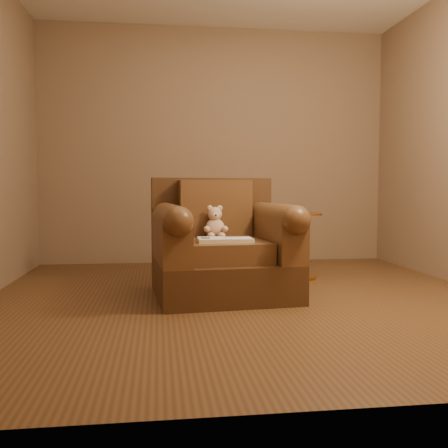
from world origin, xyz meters
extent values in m
plane|color=brown|center=(0.00, 0.00, 0.00)|extent=(4.00, 4.00, 0.00)
cube|color=#846951|center=(0.00, 2.00, 1.35)|extent=(4.00, 0.02, 2.70)
cube|color=#846951|center=(0.00, -2.00, 1.35)|extent=(4.00, 0.02, 2.70)
cube|color=#442A16|center=(-0.16, 0.10, 0.15)|extent=(1.14, 1.09, 0.30)
cube|color=#442A16|center=(-0.20, 0.55, 0.62)|extent=(1.06, 0.20, 0.65)
cube|color=brown|center=(-0.15, 0.05, 0.37)|extent=(0.67, 0.79, 0.16)
cube|color=brown|center=(-0.19, 0.41, 0.69)|extent=(0.62, 0.22, 0.47)
cube|color=brown|center=(-0.57, 0.01, 0.46)|extent=(0.29, 0.91, 0.34)
cube|color=brown|center=(0.27, 0.09, 0.46)|extent=(0.29, 0.91, 0.34)
cylinder|color=brown|center=(-0.57, 0.01, 0.63)|extent=(0.29, 0.91, 0.21)
cylinder|color=brown|center=(0.27, 0.09, 0.63)|extent=(0.29, 0.91, 0.21)
ellipsoid|color=#D7AF96|center=(-0.21, 0.25, 0.53)|extent=(0.16, 0.14, 0.17)
sphere|color=#D7AF96|center=(-0.21, 0.26, 0.65)|extent=(0.12, 0.12, 0.12)
ellipsoid|color=#D7AF96|center=(-0.25, 0.26, 0.70)|extent=(0.05, 0.03, 0.05)
ellipsoid|color=#D7AF96|center=(-0.16, 0.26, 0.70)|extent=(0.05, 0.03, 0.05)
ellipsoid|color=beige|center=(-0.21, 0.20, 0.64)|extent=(0.06, 0.04, 0.05)
sphere|color=black|center=(-0.21, 0.18, 0.64)|extent=(0.02, 0.02, 0.02)
ellipsoid|color=#D7AF96|center=(-0.28, 0.18, 0.53)|extent=(0.05, 0.10, 0.05)
ellipsoid|color=#D7AF96|center=(-0.13, 0.18, 0.53)|extent=(0.05, 0.10, 0.05)
ellipsoid|color=#D7AF96|center=(-0.25, 0.15, 0.48)|extent=(0.06, 0.10, 0.05)
ellipsoid|color=#D7AF96|center=(-0.16, 0.15, 0.48)|extent=(0.06, 0.10, 0.05)
cube|color=beige|center=(-0.17, -0.09, 0.47)|extent=(0.41, 0.25, 0.03)
cube|color=white|center=(-0.27, -0.09, 0.48)|extent=(0.20, 0.25, 0.00)
cube|color=white|center=(-0.07, -0.09, 0.48)|extent=(0.20, 0.25, 0.00)
cube|color=beige|center=(-0.17, -0.09, 0.48)|extent=(0.01, 0.25, 0.00)
cube|color=#0F1638|center=(-0.32, -0.09, 0.49)|extent=(0.07, 0.09, 0.00)
cube|color=slate|center=(-0.07, 0.00, 0.49)|extent=(0.18, 0.05, 0.00)
cylinder|color=#CF8638|center=(0.65, 0.79, 0.01)|extent=(0.36, 0.36, 0.03)
cylinder|color=#CF8638|center=(0.65, 0.79, 0.31)|extent=(0.04, 0.04, 0.58)
cylinder|color=#CF8638|center=(0.65, 0.79, 0.62)|extent=(0.45, 0.45, 0.02)
cylinder|color=#CF8638|center=(0.65, 0.79, 0.60)|extent=(0.04, 0.04, 0.02)
camera|label=1|loc=(-0.67, -3.80, 0.85)|focal=40.00mm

